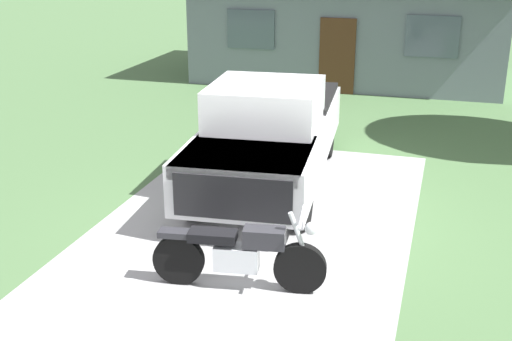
% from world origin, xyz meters
% --- Properties ---
extents(ground_plane, '(80.00, 80.00, 0.00)m').
position_xyz_m(ground_plane, '(0.00, 0.00, 0.00)').
color(ground_plane, '#4A6C41').
extents(driveway_pad, '(4.73, 8.24, 0.01)m').
position_xyz_m(driveway_pad, '(0.00, 0.00, 0.00)').
color(driveway_pad, '#A2A2A2').
rests_on(driveway_pad, ground).
extents(motorcycle, '(2.20, 0.71, 1.09)m').
position_xyz_m(motorcycle, '(0.36, -1.81, 0.47)').
color(motorcycle, black).
rests_on(motorcycle, ground).
extents(pickup_truck, '(2.47, 5.77, 1.90)m').
position_xyz_m(pickup_truck, '(-0.30, 1.99, 0.95)').
color(pickup_truck, black).
rests_on(pickup_truck, ground).
extents(neighbor_house, '(9.60, 5.60, 3.50)m').
position_xyz_m(neighbor_house, '(-0.40, 11.88, 1.79)').
color(neighbor_house, slate).
rests_on(neighbor_house, ground).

